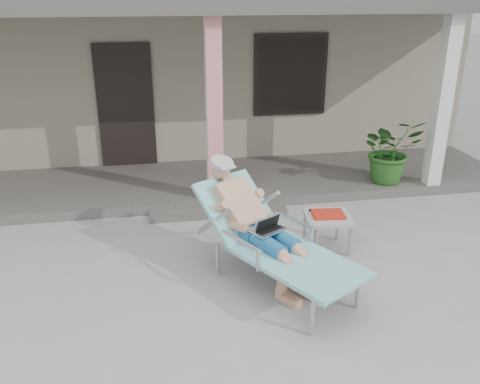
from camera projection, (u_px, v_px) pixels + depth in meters
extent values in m
plane|color=#9E9E99|center=(241.00, 282.00, 5.74)|extent=(60.00, 60.00, 0.00)
cube|color=gray|center=(189.00, 66.00, 11.11)|extent=(10.00, 5.00, 3.00)
cube|color=black|center=(126.00, 106.00, 8.70)|extent=(0.95, 0.06, 2.10)
cube|color=black|center=(290.00, 75.00, 9.00)|extent=(1.20, 0.06, 1.30)
cube|color=black|center=(290.00, 75.00, 9.00)|extent=(1.32, 0.05, 1.42)
cube|color=#605B56|center=(209.00, 183.00, 8.45)|extent=(10.00, 2.00, 0.15)
cube|color=red|center=(214.00, 112.00, 7.16)|extent=(0.22, 0.22, 2.61)
cube|color=silver|center=(442.00, 103.00, 7.72)|extent=(0.22, 0.22, 2.61)
cube|color=#474442|center=(205.00, 3.00, 7.40)|extent=(10.00, 2.30, 0.24)
cube|color=#605B56|center=(219.00, 213.00, 7.41)|extent=(2.00, 0.30, 0.07)
cylinder|color=#B7B7BC|center=(312.00, 317.00, 4.78)|extent=(0.05, 0.05, 0.41)
cylinder|color=#B7B7BC|center=(358.00, 291.00, 5.19)|extent=(0.05, 0.05, 0.41)
cylinder|color=#B7B7BC|center=(218.00, 259.00, 5.80)|extent=(0.05, 0.05, 0.41)
cylinder|color=#B7B7BC|center=(262.00, 241.00, 6.22)|extent=(0.05, 0.05, 0.41)
cube|color=#B7B7BC|center=(298.00, 264.00, 5.27)|extent=(1.27, 1.51, 0.03)
cube|color=#88D3CE|center=(298.00, 261.00, 5.26)|extent=(1.39, 1.60, 0.04)
cube|color=#B7B7BC|center=(238.00, 212.00, 5.87)|extent=(0.92, 0.90, 0.54)
cube|color=#88D3CE|center=(238.00, 209.00, 5.85)|extent=(1.05, 1.02, 0.61)
cylinder|color=#B5B6B8|center=(220.00, 162.00, 5.89)|extent=(0.37, 0.37, 0.14)
cube|color=silver|center=(267.00, 230.00, 5.53)|extent=(0.45, 0.41, 0.26)
cube|color=#A6A5A1|center=(328.00, 217.00, 6.29)|extent=(0.62, 0.62, 0.04)
cylinder|color=#B7B7BC|center=(315.00, 244.00, 6.14)|extent=(0.04, 0.04, 0.42)
cylinder|color=#B7B7BC|center=(350.00, 241.00, 6.21)|extent=(0.04, 0.04, 0.42)
cylinder|color=#B7B7BC|center=(305.00, 228.00, 6.55)|extent=(0.04, 0.04, 0.42)
cylinder|color=#B7B7BC|center=(337.00, 225.00, 6.62)|extent=(0.04, 0.04, 0.42)
cube|color=red|center=(328.00, 214.00, 6.28)|extent=(0.42, 0.33, 0.03)
cube|color=black|center=(324.00, 210.00, 6.41)|extent=(0.39, 0.07, 0.04)
imported|color=#26591E|center=(391.00, 150.00, 8.11)|extent=(0.98, 0.85, 1.06)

